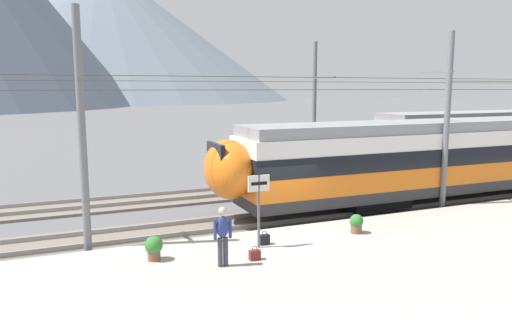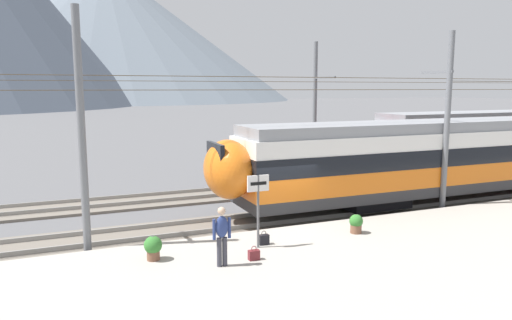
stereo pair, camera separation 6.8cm
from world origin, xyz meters
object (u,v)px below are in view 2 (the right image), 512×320
(catenary_mast_west, at_px, (81,132))
(potted_plant_by_shelter, at_px, (356,223))
(catenary_mast_mid, at_px, (445,120))
(catenary_mast_far_side, at_px, (316,109))
(handbag_beside_passenger, at_px, (254,255))
(platform_sign, at_px, (258,195))
(potted_plant_platform_edge, at_px, (153,246))
(passenger_walking, at_px, (222,233))
(handbag_near_sign, at_px, (264,239))

(catenary_mast_west, relative_size, potted_plant_by_shelter, 69.28)
(catenary_mast_mid, xyz_separation_m, catenary_mast_far_side, (-1.24, 8.67, 0.13))
(catenary_mast_far_side, xyz_separation_m, potted_plant_by_shelter, (-4.48, -10.79, -3.37))
(catenary_mast_west, relative_size, handbag_beside_passenger, 108.32)
(platform_sign, bearing_deg, potted_plant_platform_edge, 177.54)
(potted_plant_by_shelter, bearing_deg, catenary_mast_far_side, 67.48)
(catenary_mast_far_side, distance_m, passenger_walking, 15.65)
(catenary_mast_far_side, relative_size, passenger_walking, 26.76)
(platform_sign, relative_size, handbag_beside_passenger, 5.47)
(platform_sign, bearing_deg, passenger_walking, -145.03)
(handbag_near_sign, xyz_separation_m, potted_plant_by_shelter, (3.40, -0.09, 0.19))
(catenary_mast_west, bearing_deg, potted_plant_by_shelter, -13.88)
(handbag_beside_passenger, xyz_separation_m, potted_plant_platform_edge, (-2.69, 1.10, 0.25))
(handbag_near_sign, bearing_deg, handbag_beside_passenger, -125.08)
(platform_sign, distance_m, handbag_beside_passenger, 1.88)
(catenary_mast_far_side, height_order, platform_sign, catenary_mast_far_side)
(platform_sign, relative_size, passenger_walking, 1.35)
(catenary_mast_far_side, relative_size, handbag_beside_passenger, 108.32)
(catenary_mast_west, distance_m, handbag_beside_passenger, 6.42)
(platform_sign, bearing_deg, catenary_mast_west, 155.63)
(catenary_mast_mid, relative_size, potted_plant_platform_edge, 63.71)
(handbag_beside_passenger, height_order, potted_plant_platform_edge, potted_plant_platform_edge)
(handbag_near_sign, bearing_deg, catenary_mast_far_side, 53.67)
(catenary_mast_far_side, relative_size, platform_sign, 19.80)
(handbag_beside_passenger, height_order, potted_plant_by_shelter, potted_plant_by_shelter)
(catenary_mast_west, relative_size, handbag_near_sign, 101.06)
(potted_plant_platform_edge, distance_m, potted_plant_by_shelter, 6.90)
(catenary_mast_far_side, xyz_separation_m, potted_plant_platform_edge, (-11.37, -10.76, -3.33))
(potted_plant_platform_edge, height_order, potted_plant_by_shelter, potted_plant_platform_edge)
(catenary_mast_west, relative_size, catenary_mast_far_side, 1.00)
(catenary_mast_west, height_order, catenary_mast_far_side, catenary_mast_far_side)
(potted_plant_by_shelter, bearing_deg, potted_plant_platform_edge, 179.71)
(passenger_walking, relative_size, potted_plant_platform_edge, 2.38)
(catenary_mast_mid, relative_size, catenary_mast_far_side, 1.00)
(catenary_mast_far_side, xyz_separation_m, platform_sign, (-8.15, -10.90, -2.05))
(handbag_near_sign, relative_size, potted_plant_platform_edge, 0.63)
(passenger_walking, distance_m, handbag_beside_passenger, 1.29)
(catenary_mast_far_side, height_order, passenger_walking, catenary_mast_far_side)
(catenary_mast_far_side, distance_m, platform_sign, 13.76)
(catenary_mast_far_side, distance_m, potted_plant_by_shelter, 12.16)
(catenary_mast_west, bearing_deg, handbag_beside_passenger, -36.07)
(catenary_mast_mid, height_order, potted_plant_platform_edge, catenary_mast_mid)
(handbag_beside_passenger, distance_m, potted_plant_platform_edge, 2.92)
(handbag_beside_passenger, bearing_deg, potted_plant_platform_edge, 157.72)
(handbag_near_sign, bearing_deg, catenary_mast_west, 158.63)
(handbag_beside_passenger, bearing_deg, platform_sign, 61.01)
(potted_plant_by_shelter, bearing_deg, passenger_walking, -167.26)
(catenary_mast_far_side, xyz_separation_m, handbag_near_sign, (-7.87, -10.70, -3.56))
(platform_sign, distance_m, potted_plant_by_shelter, 3.90)
(catenary_mast_mid, bearing_deg, platform_sign, -166.68)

